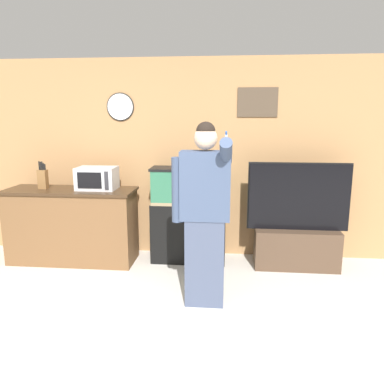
{
  "coord_description": "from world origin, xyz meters",
  "views": [
    {
      "loc": [
        0.53,
        -2.47,
        1.88
      ],
      "look_at": [
        0.15,
        1.52,
        1.05
      ],
      "focal_mm": 35.0,
      "sensor_mm": 36.0,
      "label": 1
    }
  ],
  "objects_px": {
    "counter_island": "(72,225)",
    "microwave": "(97,178)",
    "person_standing": "(204,213)",
    "aquarium_on_stand": "(189,215)",
    "knife_block": "(43,178)",
    "tv_on_stand": "(297,237)"
  },
  "relations": [
    {
      "from": "counter_island",
      "to": "microwave",
      "type": "height_order",
      "value": "microwave"
    },
    {
      "from": "microwave",
      "to": "knife_block",
      "type": "bearing_deg",
      "value": -177.55
    },
    {
      "from": "microwave",
      "to": "person_standing",
      "type": "xyz_separation_m",
      "value": [
        1.42,
        -1.01,
        -0.15
      ]
    },
    {
      "from": "microwave",
      "to": "tv_on_stand",
      "type": "xyz_separation_m",
      "value": [
        2.51,
        0.03,
        -0.71
      ]
    },
    {
      "from": "person_standing",
      "to": "microwave",
      "type": "bearing_deg",
      "value": 144.56
    },
    {
      "from": "microwave",
      "to": "person_standing",
      "type": "relative_size",
      "value": 0.27
    },
    {
      "from": "microwave",
      "to": "person_standing",
      "type": "height_order",
      "value": "person_standing"
    },
    {
      "from": "knife_block",
      "to": "person_standing",
      "type": "xyz_separation_m",
      "value": [
        2.12,
        -0.98,
        -0.14
      ]
    },
    {
      "from": "counter_island",
      "to": "microwave",
      "type": "distance_m",
      "value": 0.71
    },
    {
      "from": "microwave",
      "to": "aquarium_on_stand",
      "type": "bearing_deg",
      "value": 5.73
    },
    {
      "from": "microwave",
      "to": "person_standing",
      "type": "distance_m",
      "value": 1.75
    },
    {
      "from": "aquarium_on_stand",
      "to": "counter_island",
      "type": "bearing_deg",
      "value": -174.12
    },
    {
      "from": "knife_block",
      "to": "tv_on_stand",
      "type": "distance_m",
      "value": 3.28
    },
    {
      "from": "tv_on_stand",
      "to": "microwave",
      "type": "bearing_deg",
      "value": -179.29
    },
    {
      "from": "aquarium_on_stand",
      "to": "person_standing",
      "type": "bearing_deg",
      "value": -76.47
    },
    {
      "from": "counter_island",
      "to": "person_standing",
      "type": "distance_m",
      "value": 2.07
    },
    {
      "from": "counter_island",
      "to": "microwave",
      "type": "xyz_separation_m",
      "value": [
        0.35,
        0.04,
        0.62
      ]
    },
    {
      "from": "counter_island",
      "to": "knife_block",
      "type": "height_order",
      "value": "knife_block"
    },
    {
      "from": "counter_island",
      "to": "knife_block",
      "type": "bearing_deg",
      "value": 178.55
    },
    {
      "from": "counter_island",
      "to": "person_standing",
      "type": "height_order",
      "value": "person_standing"
    },
    {
      "from": "microwave",
      "to": "aquarium_on_stand",
      "type": "height_order",
      "value": "microwave"
    },
    {
      "from": "counter_island",
      "to": "aquarium_on_stand",
      "type": "distance_m",
      "value": 1.51
    }
  ]
}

